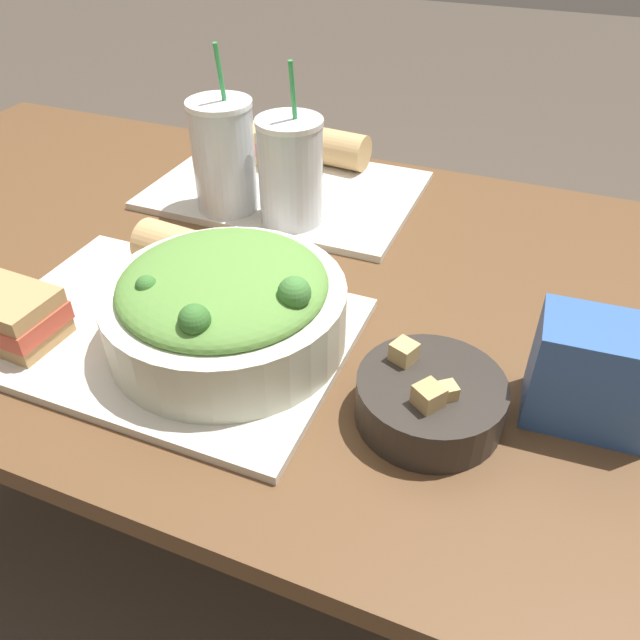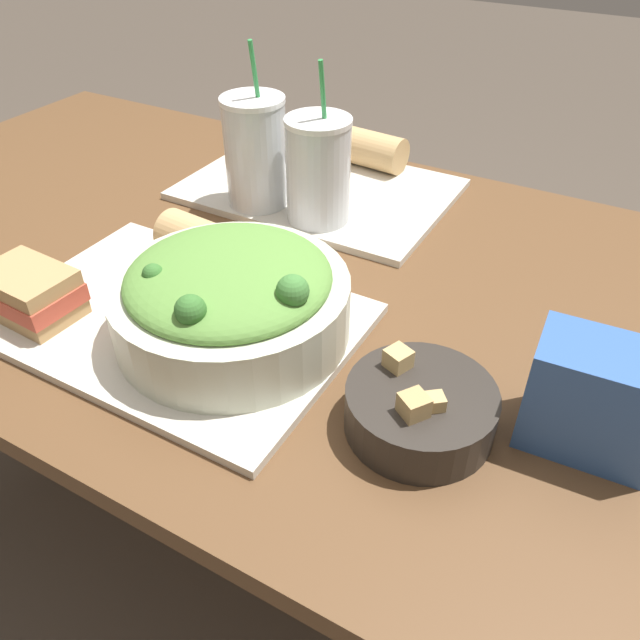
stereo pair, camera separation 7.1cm
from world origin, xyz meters
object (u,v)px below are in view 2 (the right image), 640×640
at_px(soup_bowl, 420,408).
at_px(drink_cup_red, 318,174).
at_px(salad_bowl, 231,297).
at_px(chip_bag, 594,398).
at_px(sandwich_near, 31,293).
at_px(baguette_near, 212,246).
at_px(sandwich_far, 311,143).
at_px(drink_cup_dark, 256,156).
at_px(napkin_folded, 282,254).
at_px(baguette_far, 371,150).

xyz_separation_m(soup_bowl, drink_cup_red, (-0.31, 0.33, 0.06)).
relative_size(salad_bowl, chip_bag, 2.19).
xyz_separation_m(sandwich_near, baguette_near, (0.13, 0.20, 0.00)).
xyz_separation_m(soup_bowl, sandwich_far, (-0.43, 0.53, 0.02)).
height_order(salad_bowl, drink_cup_dark, drink_cup_dark).
bearing_deg(sandwich_near, salad_bowl, 23.67).
xyz_separation_m(soup_bowl, baguette_near, (-0.37, 0.13, 0.02)).
bearing_deg(chip_bag, drink_cup_dark, 152.01).
bearing_deg(salad_bowl, drink_cup_red, 99.84).
distance_m(drink_cup_dark, drink_cup_red, 0.12).
bearing_deg(sandwich_far, baguette_near, -65.84).
relative_size(baguette_near, drink_cup_dark, 0.65).
height_order(sandwich_near, chip_bag, chip_bag).
relative_size(sandwich_far, drink_cup_dark, 0.48).
bearing_deg(drink_cup_dark, baguette_near, -74.22).
bearing_deg(salad_bowl, sandwich_far, 109.73).
xyz_separation_m(salad_bowl, napkin_folded, (-0.06, 0.20, -0.06)).
distance_m(sandwich_near, drink_cup_red, 0.44).
relative_size(salad_bowl, drink_cup_dark, 1.10).
relative_size(salad_bowl, sandwich_far, 2.30).
relative_size(baguette_near, drink_cup_red, 0.68).
height_order(sandwich_near, napkin_folded, sandwich_near).
height_order(soup_bowl, napkin_folded, soup_bowl).
height_order(baguette_far, chip_bag, chip_bag).
xyz_separation_m(sandwich_far, chip_bag, (0.59, -0.46, 0.02)).
distance_m(chip_bag, napkin_folded, 0.49).
xyz_separation_m(sandwich_near, drink_cup_red, (0.19, 0.40, 0.04)).
bearing_deg(drink_cup_dark, napkin_folded, -43.66).
bearing_deg(baguette_near, soup_bowl, -104.47).
height_order(salad_bowl, napkin_folded, salad_bowl).
distance_m(baguette_near, napkin_folded, 0.11).
height_order(salad_bowl, drink_cup_red, drink_cup_red).
bearing_deg(baguette_near, salad_bowl, -128.60).
relative_size(sandwich_far, chip_bag, 0.95).
xyz_separation_m(sandwich_far, drink_cup_red, (0.13, -0.20, 0.04)).
relative_size(soup_bowl, napkin_folded, 0.94).
relative_size(drink_cup_red, chip_bag, 1.89).
bearing_deg(sandwich_near, chip_bag, 14.34).
xyz_separation_m(salad_bowl, sandwich_near, (-0.24, -0.09, -0.02)).
bearing_deg(drink_cup_red, baguette_near, -106.86).
distance_m(salad_bowl, soup_bowl, 0.26).
distance_m(salad_bowl, baguette_near, 0.16).
distance_m(soup_bowl, chip_bag, 0.17).
height_order(salad_bowl, baguette_near, salad_bowl).
relative_size(salad_bowl, napkin_folded, 1.69).
distance_m(soup_bowl, sandwich_near, 0.50).
bearing_deg(drink_cup_dark, salad_bowl, -61.16).
distance_m(soup_bowl, sandwich_far, 0.68).
bearing_deg(baguette_far, soup_bowl, -144.50).
xyz_separation_m(salad_bowl, baguette_near, (-0.11, 0.11, -0.02)).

